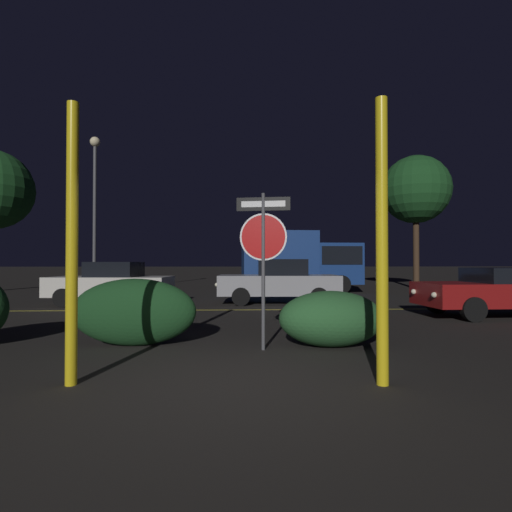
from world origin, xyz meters
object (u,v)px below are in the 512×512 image
Objects in this scene: passing_car_3 at (501,291)px; delivery_truck at (301,260)px; yellow_pole_right at (382,241)px; hedge_bush_2 at (331,319)px; passing_car_2 at (279,281)px; stop_sign at (263,240)px; passing_car_1 at (112,283)px; street_lamp at (95,190)px; tree_0 at (416,190)px; yellow_pole_left at (72,243)px; hedge_bush_1 at (134,312)px.

delivery_truck is (-3.95, 8.94, 0.88)m from passing_car_3.
yellow_pole_right is 1.89× the size of hedge_bush_2.
hedge_bush_2 is at bearing -176.86° from passing_car_2.
delivery_truck is at bearing 88.78° from stop_sign.
yellow_pole_right reaches higher than passing_car_1.
delivery_truck reaches higher than passing_car_1.
yellow_pole_right is 0.45× the size of street_lamp.
yellow_pole_left is at bearing -124.91° from tree_0.
stop_sign reaches higher than hedge_bush_1.
hedge_bush_2 is at bearing 121.42° from passing_car_3.
hedge_bush_1 is at bearing -128.45° from tree_0.
passing_car_3 is 0.59× the size of tree_0.
street_lamp is at bearing 108.90° from yellow_pole_left.
yellow_pole_left is at bearing 119.97° from passing_car_3.
tree_0 reaches higher than hedge_bush_2.
yellow_pole_left is 0.98× the size of yellow_pole_right.
yellow_pole_right is 1.59× the size of hedge_bush_1.
yellow_pole_right is 0.59× the size of delivery_truck.
stop_sign is 0.60× the size of passing_car_2.
passing_car_3 is 0.58× the size of street_lamp.
delivery_truck is at bearing -48.86° from passing_car_1.
yellow_pole_right reaches higher than delivery_truck.
passing_car_2 is (-0.18, 7.25, 0.29)m from hedge_bush_2.
hedge_bush_1 is 0.52× the size of passing_car_1.
street_lamp reaches higher than passing_car_2.
yellow_pole_left is at bearing -21.22° from delivery_truck.
stop_sign is 0.77× the size of yellow_pole_left.
tree_0 is (11.52, 16.50, 3.71)m from yellow_pole_left.
hedge_bush_2 is 9.09m from passing_car_1.
street_lamp is at bearing 120.41° from yellow_pole_right.
stop_sign reaches higher than passing_car_3.
street_lamp is at bearing -173.05° from tree_0.
passing_car_2 is 0.58× the size of street_lamp.
passing_car_2 is at bearing 65.72° from hedge_bush_1.
street_lamp is (-2.60, 5.56, 4.14)m from passing_car_1.
stop_sign is at bearing -13.85° from delivery_truck.
yellow_pole_left reaches higher than passing_car_3.
street_lamp reaches higher than yellow_pole_right.
hedge_bush_2 is at bearing -135.76° from passing_car_1.
yellow_pole_right is at bearing -33.83° from hedge_bush_1.
yellow_pole_right is at bearing -7.44° from delivery_truck.
passing_car_3 is 9.81m from delivery_truck.
tree_0 is (8.00, 14.51, 4.89)m from hedge_bush_2.
passing_car_3 is at bearing -103.67° from tree_0.
passing_car_3 is at bearing 31.83° from yellow_pole_left.
hedge_bush_1 is at bearing -67.44° from street_lamp.
stop_sign is at bearing 123.87° from yellow_pole_right.
hedge_bush_2 is 15.73m from street_lamp.
stop_sign is 1.21× the size of hedge_bush_1.
hedge_bush_1 is at bearing 146.17° from yellow_pole_right.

